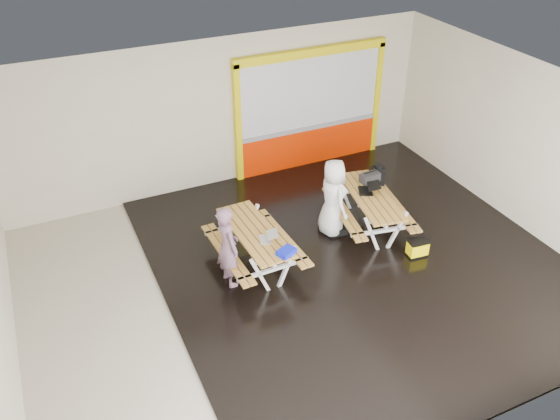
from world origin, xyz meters
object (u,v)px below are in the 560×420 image
picnic_table_left (255,239)px  picnic_table_right (370,203)px  person_left (228,246)px  fluke_bag (417,248)px  laptop_left (268,237)px  toolbox (370,177)px  backpack (378,175)px  laptop_right (368,189)px  person_right (333,198)px  blue_pouch (286,252)px  dark_case (337,230)px

picnic_table_left → picnic_table_right: (2.66, 0.17, -0.00)m
person_left → fluke_bag: bearing=-106.4°
person_left → laptop_left: (0.76, -0.07, 0.01)m
person_left → laptop_left: 0.76m
laptop_left → toolbox: size_ratio=0.95×
backpack → picnic_table_left: bearing=-164.2°
fluke_bag → picnic_table_right: bearing=105.3°
person_left → laptop_right: bearing=-83.7°
person_right → picnic_table_left: bearing=101.2°
backpack → fluke_bag: 2.13m
picnic_table_left → blue_pouch: size_ratio=6.60×
picnic_table_left → person_right: (1.87, 0.36, 0.23)m
picnic_table_left → fluke_bag: bearing=-19.8°
backpack → person_left: bearing=-162.8°
person_right → backpack: 1.59m
picnic_table_right → person_right: 0.85m
laptop_right → toolbox: bearing=54.2°
laptop_left → backpack: 3.48m
laptop_left → toolbox: toolbox is taller
picnic_table_right → dark_case: picnic_table_right is taller
picnic_table_right → blue_pouch: size_ratio=7.10×
picnic_table_right → laptop_right: bearing=77.0°
backpack → dark_case: bearing=-153.3°
person_right → fluke_bag: person_right is taller
person_left → laptop_right: size_ratio=2.92×
dark_case → person_left: bearing=-168.5°
blue_pouch → dark_case: (1.71, 1.13, -0.75)m
picnic_table_left → laptop_right: size_ratio=3.82×
toolbox → backpack: toolbox is taller
picnic_table_left → person_right: bearing=10.8°
blue_pouch → toolbox: (2.71, 1.56, 0.05)m
fluke_bag → laptop_right: bearing=102.2°
person_left → backpack: size_ratio=3.22×
laptop_left → laptop_right: (2.58, 0.68, 0.01)m
laptop_left → dark_case: (1.83, 0.60, -0.75)m
picnic_table_left → person_right: 1.92m
picnic_table_left → blue_pouch: 0.95m
person_right → backpack: person_right is taller
laptop_right → fluke_bag: bearing=-77.8°
person_left → laptop_right: 3.39m
blue_pouch → fluke_bag: blue_pouch is taller
person_right → person_left: bearing=104.6°
backpack → dark_case: backpack is taller
laptop_right → blue_pouch: 2.75m
person_left → blue_pouch: size_ratio=5.04×
toolbox → fluke_bag: bearing=-88.1°
laptop_right → backpack: (0.64, 0.62, -0.13)m
person_left → person_right: person_right is taller
picnic_table_right → toolbox: bearing=60.4°
picnic_table_right → dark_case: size_ratio=5.92×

